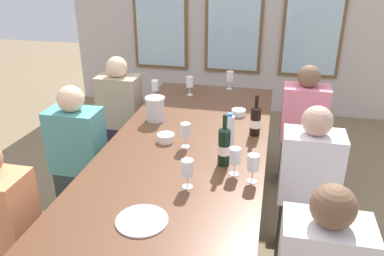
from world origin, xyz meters
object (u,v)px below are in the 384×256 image
(white_plate_0, at_px, (142,220))
(wine_glass_5, at_px, (187,169))
(wine_bottle_1, at_px, (255,120))
(tasting_bowl_0, at_px, (166,138))
(dining_table, at_px, (186,153))
(wine_glass_2, at_px, (155,86))
(wine_glass_6, at_px, (185,131))
(metal_pitcher, at_px, (155,109))
(seated_person_0, at_px, (79,160))
(wine_glass_1, at_px, (253,164))
(water_bottle, at_px, (229,131))
(seated_person_3, at_px, (302,130))
(seated_person_1, at_px, (308,189))
(tasting_bowl_1, at_px, (239,112))
(seated_person_2, at_px, (121,118))
(wine_glass_3, at_px, (190,82))
(wine_glass_4, at_px, (235,156))
(wine_glass_0, at_px, (230,77))
(wine_bottle_0, at_px, (224,146))
(seated_person_4, at_px, (2,238))

(white_plate_0, height_order, wine_glass_5, wine_glass_5)
(wine_bottle_1, height_order, tasting_bowl_0, wine_bottle_1)
(dining_table, bearing_deg, wine_glass_2, 119.65)
(wine_glass_6, bearing_deg, wine_bottle_1, 33.57)
(metal_pitcher, relative_size, seated_person_0, 0.17)
(metal_pitcher, xyz_separation_m, wine_glass_2, (-0.15, 0.47, 0.02))
(metal_pitcher, bearing_deg, wine_glass_1, -42.65)
(water_bottle, height_order, seated_person_3, seated_person_3)
(wine_glass_6, xyz_separation_m, seated_person_3, (0.83, 0.93, -0.33))
(dining_table, relative_size, seated_person_1, 2.39)
(metal_pitcher, relative_size, wine_bottle_1, 0.63)
(tasting_bowl_1, height_order, water_bottle, water_bottle)
(wine_glass_2, height_order, seated_person_2, seated_person_2)
(wine_glass_2, distance_m, wine_glass_3, 0.33)
(white_plate_0, xyz_separation_m, wine_glass_6, (0.03, 0.83, 0.11))
(tasting_bowl_1, relative_size, wine_glass_3, 0.66)
(tasting_bowl_1, bearing_deg, wine_glass_3, 141.21)
(tasting_bowl_0, height_order, seated_person_3, seated_person_3)
(wine_glass_4, bearing_deg, wine_glass_6, 141.88)
(wine_glass_1, xyz_separation_m, wine_glass_3, (-0.68, 1.39, 0.00))
(wine_glass_4, height_order, seated_person_0, seated_person_0)
(wine_glass_1, relative_size, seated_person_3, 0.16)
(white_plate_0, distance_m, tasting_bowl_0, 0.90)
(wine_glass_5, bearing_deg, tasting_bowl_0, 117.31)
(metal_pitcher, bearing_deg, seated_person_3, 24.41)
(metal_pitcher, relative_size, seated_person_2, 0.17)
(wine_glass_4, bearing_deg, water_bottle, 102.29)
(wine_bottle_1, height_order, wine_glass_0, wine_bottle_1)
(dining_table, distance_m, tasting_bowl_1, 0.69)
(seated_person_3, bearing_deg, seated_person_1, -90.00)
(wine_bottle_0, height_order, tasting_bowl_0, wine_bottle_0)
(wine_glass_2, distance_m, seated_person_2, 0.48)
(wine_glass_4, bearing_deg, tasting_bowl_0, 146.66)
(wine_glass_3, relative_size, seated_person_1, 0.16)
(wine_glass_2, bearing_deg, seated_person_0, -112.03)
(wine_glass_4, xyz_separation_m, seated_person_2, (-1.20, 1.15, -0.34))
(seated_person_4, bearing_deg, white_plate_0, 2.94)
(seated_person_3, bearing_deg, seated_person_2, -177.67)
(water_bottle, height_order, seated_person_1, seated_person_1)
(wine_bottle_1, distance_m, seated_person_0, 1.35)
(white_plate_0, relative_size, wine_glass_6, 1.50)
(dining_table, distance_m, tasting_bowl_0, 0.18)
(wine_glass_0, bearing_deg, tasting_bowl_0, -103.21)
(wine_bottle_0, relative_size, wine_bottle_1, 1.11)
(white_plate_0, height_order, tasting_bowl_1, tasting_bowl_1)
(dining_table, height_order, metal_pitcher, metal_pitcher)
(wine_glass_6, distance_m, seated_person_4, 1.25)
(white_plate_0, xyz_separation_m, wine_bottle_1, (0.47, 1.13, 0.11))
(seated_person_0, distance_m, seated_person_2, 0.85)
(wine_glass_3, bearing_deg, dining_table, -78.75)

